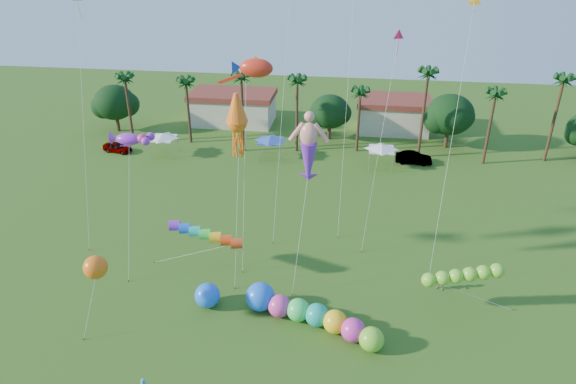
# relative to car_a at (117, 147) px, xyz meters

# --- Properties ---
(ground) EXTENTS (160.00, 160.00, 0.00)m
(ground) POSITION_rel_car_a_xyz_m (26.62, -36.22, -0.67)
(ground) COLOR #285116
(ground) RESTS_ON ground
(tree_line) EXTENTS (69.46, 8.91, 11.00)m
(tree_line) POSITION_rel_car_a_xyz_m (30.18, 7.78, 3.61)
(tree_line) COLOR #3A2819
(tree_line) RESTS_ON ground
(buildings_row) EXTENTS (35.00, 7.00, 4.00)m
(buildings_row) POSITION_rel_car_a_xyz_m (23.52, 13.78, 1.33)
(buildings_row) COLOR beige
(buildings_row) RESTS_ON ground
(tent_row) EXTENTS (31.00, 4.00, 0.60)m
(tent_row) POSITION_rel_car_a_xyz_m (20.62, 0.12, 2.08)
(tent_row) COLOR white
(tent_row) RESTS_ON ground
(car_a) EXTENTS (4.17, 2.36, 1.34)m
(car_a) POSITION_rel_car_a_xyz_m (0.00, 0.00, 0.00)
(car_a) COLOR #4C4C54
(car_a) RESTS_ON ground
(car_b) EXTENTS (4.56, 1.74, 1.49)m
(car_b) POSITION_rel_car_a_xyz_m (38.83, 1.56, 0.07)
(car_b) COLOR #4C4C54
(car_b) RESTS_ON ground
(spectator_b) EXTENTS (0.99, 0.91, 1.65)m
(spectator_b) POSITION_rel_car_a_xyz_m (39.01, -24.54, 0.16)
(spectator_b) COLOR #A7978B
(spectator_b) RESTS_ON ground
(caterpillar_inflatable) EXTENTS (10.84, 5.58, 2.27)m
(caterpillar_inflatable) POSITION_rel_car_a_xyz_m (28.62, -30.11, 0.28)
(caterpillar_inflatable) COLOR #E33B9F
(caterpillar_inflatable) RESTS_ON ground
(blue_ball) EXTENTS (1.99, 1.99, 1.99)m
(blue_ball) POSITION_rel_car_a_xyz_m (20.67, -29.08, 0.32)
(blue_ball) COLOR #1C68FF
(blue_ball) RESTS_ON ground
(rainbow_tube) EXTENTS (9.66, 1.99, 3.98)m
(rainbow_tube) POSITION_rel_car_a_xyz_m (20.61, -25.31, 2.85)
(rainbow_tube) COLOR #D44217
(rainbow_tube) RESTS_ON ground
(green_worm) EXTENTS (9.86, 1.56, 3.51)m
(green_worm) POSITION_rel_car_a_xyz_m (37.48, -27.26, 2.17)
(green_worm) COLOR #73CC2D
(green_worm) RESTS_ON ground
(orange_ball_kite) EXTENTS (2.04, 2.52, 6.19)m
(orange_ball_kite) POSITION_rel_car_a_xyz_m (13.89, -32.44, 4.67)
(orange_ball_kite) COLOR orange
(orange_ball_kite) RESTS_ON ground
(merman_kite) EXTENTS (2.37, 4.53, 13.83)m
(merman_kite) POSITION_rel_car_a_xyz_m (27.81, -23.23, 10.42)
(merman_kite) COLOR #E79083
(merman_kite) RESTS_ON ground
(fish_kite) EXTENTS (4.33, 6.69, 17.24)m
(fish_kite) POSITION_rel_car_a_xyz_m (22.99, -18.87, 15.70)
(fish_kite) COLOR red
(fish_kite) RESTS_ON ground
(squid_kite) EXTENTS (2.30, 5.64, 15.33)m
(squid_kite) POSITION_rel_car_a_xyz_m (22.02, -22.28, 12.15)
(squid_kite) COLOR orange
(squid_kite) RESTS_ON ground
(lobster_kite) EXTENTS (3.86, 4.44, 12.32)m
(lobster_kite) POSITION_rel_car_a_xyz_m (13.54, -23.93, 10.96)
(lobster_kite) COLOR purple
(lobster_kite) RESTS_ON ground
(delta_kite_red) EXTENTS (2.42, 4.70, 19.14)m
(delta_kite_red) POSITION_rel_car_a_xyz_m (34.31, -15.56, 17.46)
(delta_kite_red) COLOR #F11A56
(delta_kite_red) RESTS_ON ground
(delta_kite_yellow) EXTENTS (1.45, 3.32, 22.57)m
(delta_kite_yellow) POSITION_rel_car_a_xyz_m (38.88, -21.01, 20.77)
(delta_kite_yellow) COLOR #FFA01A
(delta_kite_yellow) RESTS_ON ground
(delta_kite_green) EXTENTS (1.47, 4.33, 22.10)m
(delta_kite_green) POSITION_rel_car_a_xyz_m (8.48, -19.02, 20.25)
(delta_kite_green) COLOR #38F04C
(delta_kite_green) RESTS_ON ground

